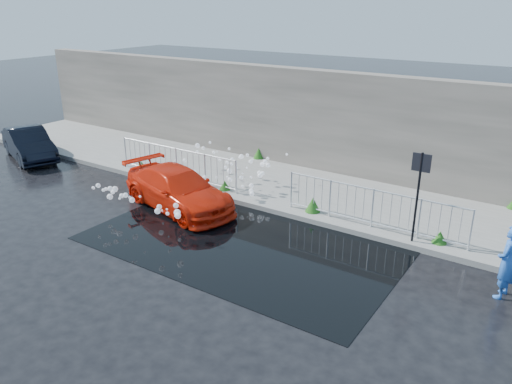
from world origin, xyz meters
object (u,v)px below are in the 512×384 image
dark_car (29,144)px  red_car (178,189)px  sign_post (419,183)px  person (507,262)px

dark_car → red_car: bearing=-73.3°
sign_post → red_car: 6.89m
person → dark_car: bearing=-82.3°
red_car → dark_car: bearing=100.3°
dark_car → person: bearing=-71.0°
sign_post → dark_car: 15.00m
dark_car → person: size_ratio=2.27×
red_car → dark_car: (-8.28, 0.48, 0.01)m
red_car → dark_car: dark_car is taller
red_car → person: person is taller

